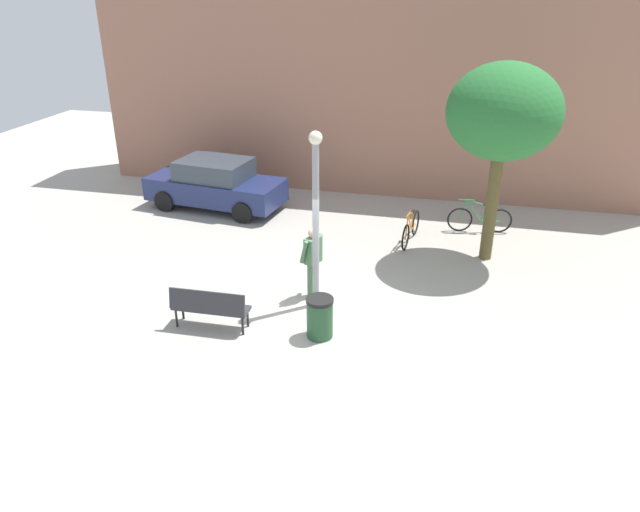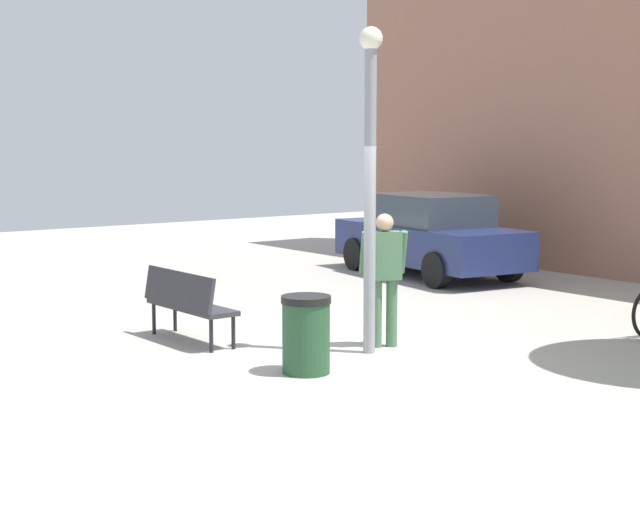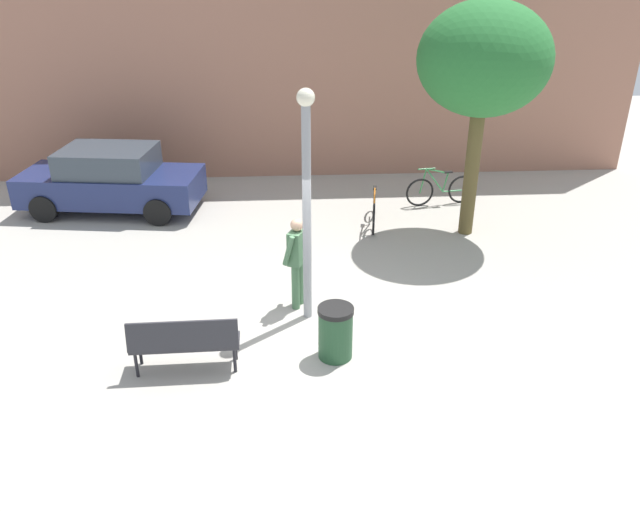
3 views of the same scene
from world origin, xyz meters
The scene contains 6 objects.
ground_plane centered at (0.00, 0.00, 0.00)m, with size 36.00×36.00×0.00m, color #A8A399.
lamppost centered at (-0.05, 0.60, 2.25)m, with size 0.28×0.28×3.89m.
person_by_lamppost centered at (-0.21, 0.97, 0.97)m, with size 0.46×0.63×1.67m.
park_bench centered at (-1.93, -0.87, 0.55)m, with size 1.61×0.51×0.92m.
parked_car_navy centered at (-4.52, 5.80, 0.77)m, with size 4.39×2.26×1.55m.
trash_bin centered at (0.32, -0.62, 0.44)m, with size 0.56×0.56×0.87m.
Camera 2 is at (8.86, -6.84, 2.59)m, focal length 54.60 mm.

